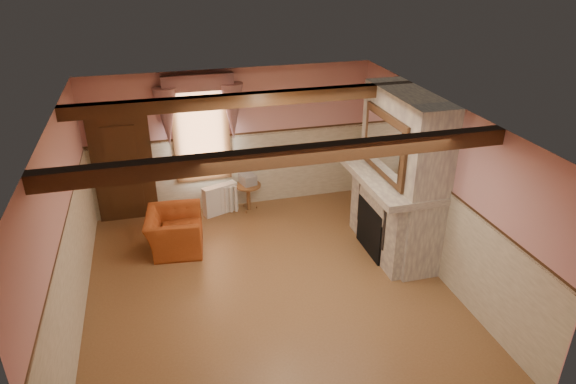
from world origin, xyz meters
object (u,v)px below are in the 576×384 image
object	(u,v)px
armchair	(174,231)
side_table	(248,197)
radiator	(220,199)
bowl	(393,174)
mantel_clock	(378,157)
oil_lamp	(387,163)

from	to	relation	value
armchair	side_table	xyz separation A→B (m)	(1.53, 1.12, -0.07)
side_table	radiator	world-z (taller)	radiator
radiator	bowl	distance (m)	3.56
armchair	bowl	xyz separation A→B (m)	(3.56, -1.02, 1.12)
radiator	mantel_clock	distance (m)	3.25
radiator	bowl	world-z (taller)	bowl
side_table	bowl	distance (m)	3.18
bowl	mantel_clock	bearing A→B (deg)	90.00
side_table	bowl	size ratio (longest dim) A/B	1.65
armchair	bowl	distance (m)	3.87
bowl	oil_lamp	size ratio (longest dim) A/B	1.19
side_table	oil_lamp	distance (m)	3.06
radiator	bowl	bearing A→B (deg)	-60.16
mantel_clock	oil_lamp	xyz separation A→B (m)	(0.00, -0.37, 0.04)
radiator	oil_lamp	size ratio (longest dim) A/B	2.50
side_table	mantel_clock	bearing A→B (deg)	-37.00
oil_lamp	side_table	bearing A→B (deg)	136.93
radiator	side_table	bearing A→B (deg)	-20.67
radiator	mantel_clock	bearing A→B (deg)	-51.15
bowl	oil_lamp	distance (m)	0.26
side_table	mantel_clock	size ratio (longest dim) A/B	2.29
mantel_clock	oil_lamp	world-z (taller)	oil_lamp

